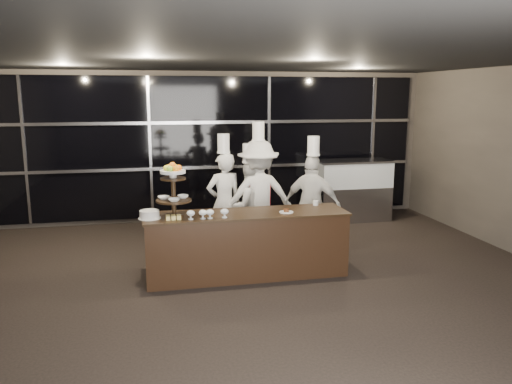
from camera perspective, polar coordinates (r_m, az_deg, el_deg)
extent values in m
plane|color=black|center=(5.80, 1.25, -14.92)|extent=(10.00, 10.00, 0.00)
plane|color=black|center=(5.24, 1.39, 16.08)|extent=(10.00, 10.00, 0.00)
plane|color=#473F38|center=(10.20, -5.22, 5.16)|extent=(9.00, 0.00, 9.00)
cube|color=black|center=(10.14, -5.18, 5.13)|extent=(8.60, 0.04, 2.80)
cube|color=#A5A5AA|center=(10.14, -5.11, 2.85)|extent=(8.60, 0.06, 0.06)
cube|color=#A5A5AA|center=(10.05, -5.20, 7.94)|extent=(8.60, 0.06, 0.06)
cube|color=#A5A5AA|center=(10.29, -24.94, 4.23)|extent=(0.05, 0.05, 2.80)
cube|color=#A5A5AA|center=(10.04, -12.00, 4.87)|extent=(0.05, 0.05, 2.80)
cube|color=#A5A5AA|center=(10.32, 1.49, 5.28)|extent=(0.05, 0.05, 2.80)
cube|color=#A5A5AA|center=(11.09, 13.18, 5.39)|extent=(0.05, 0.05, 2.80)
cube|color=black|center=(7.10, -1.08, -6.08)|extent=(2.80, 0.70, 0.90)
cube|color=black|center=(6.98, -1.09, -2.50)|extent=(2.84, 0.74, 0.03)
cylinder|color=black|center=(6.86, -9.33, -2.64)|extent=(0.24, 0.24, 0.03)
cylinder|color=black|center=(6.78, -9.42, 0.11)|extent=(0.06, 0.06, 0.70)
cylinder|color=black|center=(6.81, -9.39, -0.96)|extent=(0.48, 0.48, 0.02)
cylinder|color=black|center=(6.75, -9.47, 1.53)|extent=(0.34, 0.34, 0.02)
cylinder|color=white|center=(6.75, -9.48, 1.88)|extent=(0.10, 0.10, 0.06)
cylinder|color=white|center=(6.74, -9.49, 2.30)|extent=(0.34, 0.34, 0.04)
sphere|color=orange|center=(6.74, -8.82, 2.72)|extent=(0.09, 0.09, 0.09)
sphere|color=#7DBF31|center=(6.80, -9.20, 2.79)|extent=(0.09, 0.09, 0.09)
sphere|color=orange|center=(6.80, -9.87, 2.77)|extent=(0.09, 0.09, 0.09)
sphere|color=yellow|center=(6.73, -10.19, 2.67)|extent=(0.09, 0.09, 0.09)
sphere|color=#89B32E|center=(6.66, -9.82, 2.60)|extent=(0.09, 0.09, 0.09)
sphere|color=orange|center=(6.67, -9.13, 2.63)|extent=(0.09, 0.09, 0.09)
sphere|color=orange|center=(6.73, -9.52, 3.04)|extent=(0.09, 0.09, 0.09)
imported|color=white|center=(6.86, -10.51, -0.64)|extent=(0.16, 0.16, 0.04)
imported|color=white|center=(6.87, -8.34, -0.53)|extent=(0.15, 0.15, 0.05)
imported|color=white|center=(6.69, -9.34, -0.90)|extent=(0.16, 0.16, 0.04)
cylinder|color=silver|center=(6.66, -7.47, -3.08)|extent=(0.07, 0.07, 0.01)
cylinder|color=silver|center=(6.65, -7.47, -2.82)|extent=(0.02, 0.02, 0.05)
ellipsoid|color=silver|center=(6.64, -7.48, -2.42)|extent=(0.11, 0.11, 0.08)
ellipsoid|color=green|center=(6.64, -7.48, -2.38)|extent=(0.08, 0.08, 0.05)
cylinder|color=silver|center=(6.67, -6.09, -3.02)|extent=(0.07, 0.07, 0.01)
cylinder|color=silver|center=(6.66, -6.09, -2.76)|extent=(0.02, 0.02, 0.05)
ellipsoid|color=silver|center=(6.65, -6.10, -2.36)|extent=(0.11, 0.11, 0.08)
ellipsoid|color=#E31242|center=(6.65, -6.10, -2.32)|extent=(0.08, 0.08, 0.05)
cylinder|color=silver|center=(6.68, -5.27, -2.98)|extent=(0.07, 0.07, 0.01)
cylinder|color=silver|center=(6.67, -5.28, -2.72)|extent=(0.02, 0.02, 0.05)
ellipsoid|color=silver|center=(6.66, -5.29, -2.32)|extent=(0.11, 0.11, 0.08)
ellipsoid|color=beige|center=(6.66, -5.29, -2.28)|extent=(0.08, 0.08, 0.05)
cylinder|color=silver|center=(6.70, -3.61, -2.90)|extent=(0.07, 0.07, 0.01)
cylinder|color=silver|center=(6.70, -3.62, -2.64)|extent=(0.02, 0.02, 0.05)
ellipsoid|color=silver|center=(6.69, -3.62, -2.24)|extent=(0.11, 0.11, 0.08)
ellipsoid|color=#4A1811|center=(6.68, -3.62, -2.20)|extent=(0.08, 0.08, 0.05)
cylinder|color=white|center=(6.80, -12.06, -2.93)|extent=(0.30, 0.30, 0.01)
cylinder|color=white|center=(6.79, -12.08, -2.48)|extent=(0.26, 0.26, 0.10)
cube|color=#FAE07A|center=(6.65, -10.01, -2.97)|extent=(0.06, 0.06, 0.05)
cube|color=#FAE07A|center=(6.66, -9.41, -2.94)|extent=(0.05, 0.06, 0.05)
cube|color=#FAE07A|center=(6.66, -8.81, -2.92)|extent=(0.05, 0.06, 0.05)
cube|color=#FAE07A|center=(6.72, -10.04, -2.83)|extent=(0.06, 0.06, 0.05)
cube|color=#FAE07A|center=(6.73, -9.44, -2.80)|extent=(0.05, 0.06, 0.05)
cube|color=#FAE07A|center=(6.73, -8.84, -2.78)|extent=(0.05, 0.06, 0.05)
cylinder|color=white|center=(7.00, 3.48, -2.30)|extent=(0.20, 0.20, 0.01)
cylinder|color=#4C2814|center=(6.99, 3.48, -2.09)|extent=(0.08, 0.08, 0.04)
cylinder|color=white|center=(7.48, 6.83, -1.26)|extent=(0.08, 0.08, 0.07)
cube|color=#A5A5AA|center=(10.43, 10.92, -1.26)|extent=(1.48, 0.63, 0.70)
cube|color=silver|center=(10.33, 11.05, 2.00)|extent=(1.48, 0.63, 0.50)
cube|color=#FFC67F|center=(10.33, 11.05, 2.00)|extent=(1.37, 0.53, 0.40)
cube|color=#A5A5AA|center=(10.29, 11.10, 3.48)|extent=(1.50, 0.65, 0.04)
imported|color=silver|center=(8.09, -3.66, -1.25)|extent=(0.68, 0.53, 1.64)
cylinder|color=white|center=(7.94, -3.74, 5.60)|extent=(0.19, 0.19, 0.30)
cylinder|color=white|center=(7.95, -3.73, 4.56)|extent=(0.21, 0.21, 0.03)
imported|color=silver|center=(8.16, -0.84, -1.70)|extent=(0.79, 0.65, 1.48)
cylinder|color=white|center=(8.01, -0.86, 4.50)|extent=(0.19, 0.19, 0.30)
cylinder|color=white|center=(8.03, -0.86, 3.47)|extent=(0.21, 0.21, 0.03)
imported|color=silver|center=(8.13, 0.27, -0.50)|extent=(1.19, 0.69, 1.82)
cylinder|color=white|center=(7.98, 0.27, 6.99)|extent=(0.19, 0.19, 0.30)
cylinder|color=white|center=(7.99, 0.27, 5.96)|extent=(0.21, 0.21, 0.03)
cube|color=#9F0C14|center=(8.01, 0.45, -0.67)|extent=(0.34, 0.03, 0.68)
imported|color=white|center=(8.04, 6.43, -1.48)|extent=(0.99, 0.88, 1.61)
cylinder|color=white|center=(7.89, 6.58, 5.29)|extent=(0.19, 0.19, 0.30)
cylinder|color=white|center=(7.90, 6.56, 4.25)|extent=(0.21, 0.21, 0.03)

